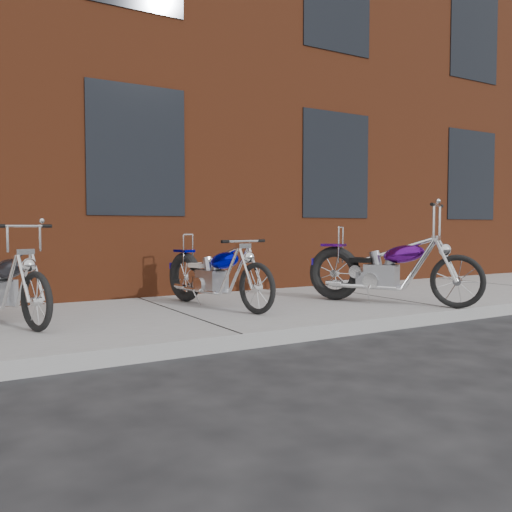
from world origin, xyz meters
TOP-DOWN VIEW (x-y plane):
  - ground at (0.00, 0.00)m, footprint 120.00×120.00m
  - sidewalk at (0.00, 1.50)m, footprint 22.00×3.00m
  - building_brick at (0.00, 8.00)m, footprint 22.00×10.00m
  - chopper_purple at (2.61, 0.81)m, footprint 1.24×2.02m
  - chopper_blue at (0.55, 1.67)m, footprint 0.61×2.04m
  - chopper_third at (-1.84, 1.80)m, footprint 0.75×1.94m

SIDE VIEW (x-z plane):
  - ground at x=0.00m, z-range 0.00..0.00m
  - sidewalk at x=0.00m, z-range 0.00..0.15m
  - chopper_third at x=-1.84m, z-range 0.00..1.02m
  - chopper_blue at x=0.55m, z-range 0.07..0.97m
  - chopper_purple at x=2.61m, z-range -0.08..1.20m
  - building_brick at x=0.00m, z-range 0.00..8.00m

